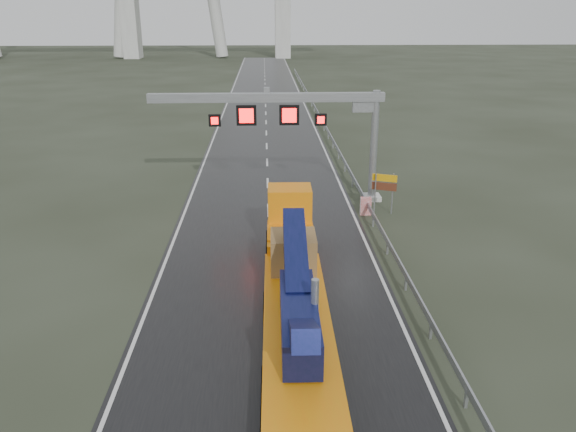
{
  "coord_description": "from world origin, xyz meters",
  "views": [
    {
      "loc": [
        -0.16,
        -17.44,
        11.87
      ],
      "look_at": [
        0.83,
        6.23,
        3.2
      ],
      "focal_mm": 35.0,
      "sensor_mm": 36.0,
      "label": 1
    }
  ],
  "objects_px": {
    "exit_sign_pair": "(384,186)",
    "striped_barrier": "(366,206)",
    "heavy_haul_truck": "(294,270)",
    "sign_gantry": "(300,116)"
  },
  "relations": [
    {
      "from": "striped_barrier",
      "to": "heavy_haul_truck",
      "type": "bearing_deg",
      "value": -112.21
    },
    {
      "from": "sign_gantry",
      "to": "heavy_haul_truck",
      "type": "relative_size",
      "value": 0.87
    },
    {
      "from": "exit_sign_pair",
      "to": "striped_barrier",
      "type": "bearing_deg",
      "value": -154.45
    },
    {
      "from": "exit_sign_pair",
      "to": "striped_barrier",
      "type": "relative_size",
      "value": 2.33
    },
    {
      "from": "heavy_haul_truck",
      "to": "exit_sign_pair",
      "type": "distance_m",
      "value": 12.62
    },
    {
      "from": "heavy_haul_truck",
      "to": "exit_sign_pair",
      "type": "height_order",
      "value": "heavy_haul_truck"
    },
    {
      "from": "sign_gantry",
      "to": "heavy_haul_truck",
      "type": "bearing_deg",
      "value": -94.54
    },
    {
      "from": "heavy_haul_truck",
      "to": "striped_barrier",
      "type": "bearing_deg",
      "value": 66.24
    },
    {
      "from": "sign_gantry",
      "to": "striped_barrier",
      "type": "relative_size",
      "value": 13.38
    },
    {
      "from": "exit_sign_pair",
      "to": "striped_barrier",
      "type": "height_order",
      "value": "exit_sign_pair"
    }
  ]
}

